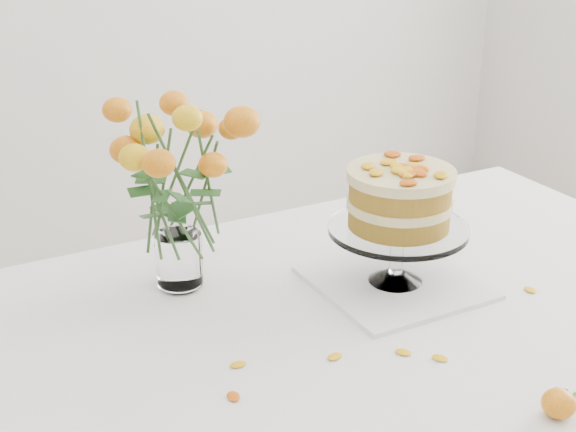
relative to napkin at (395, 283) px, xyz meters
name	(u,v)px	position (x,y,z in m)	size (l,w,h in m)	color
table	(363,352)	(-0.10, -0.05, -0.09)	(1.43, 0.93, 0.76)	tan
napkin	(395,283)	(0.00, 0.00, 0.00)	(0.28, 0.28, 0.01)	silver
cake_stand	(399,204)	(0.00, 0.00, 0.15)	(0.25, 0.25, 0.22)	white
rose_vase	(173,159)	(-0.34, 0.18, 0.24)	(0.31, 0.31, 0.42)	white
loose_rose_far	(559,404)	(-0.03, -0.42, 0.02)	(0.08, 0.05, 0.04)	#CB5909
stray_petal_a	(335,357)	(-0.22, -0.15, 0.00)	(0.03, 0.02, 0.00)	#F2AE0F
stray_petal_b	(403,352)	(-0.12, -0.19, 0.00)	(0.03, 0.02, 0.00)	#F2AE0F
stray_petal_c	(440,358)	(-0.08, -0.23, 0.00)	(0.03, 0.02, 0.00)	#F2AE0F
stray_petal_d	(238,365)	(-0.36, -0.10, 0.00)	(0.03, 0.02, 0.00)	#F2AE0F
stray_petal_e	(233,397)	(-0.40, -0.17, 0.00)	(0.03, 0.02, 0.00)	#F2AE0F
stray_petal_f	(530,290)	(0.20, -0.13, 0.00)	(0.03, 0.02, 0.00)	#F2AE0F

